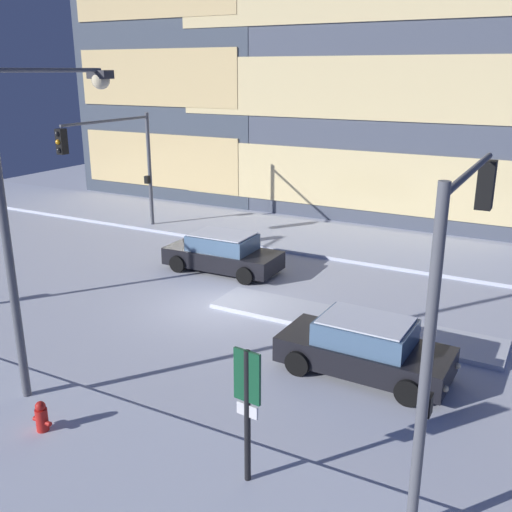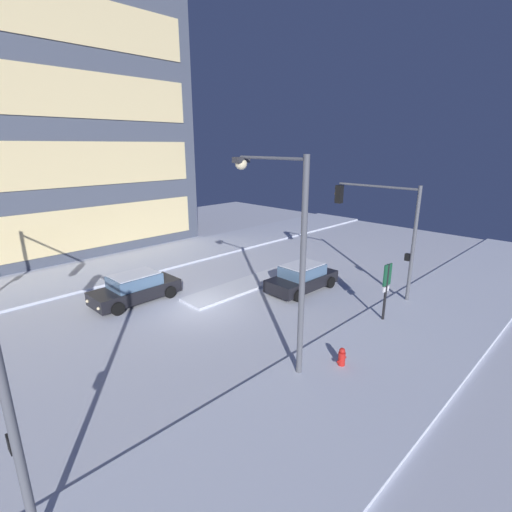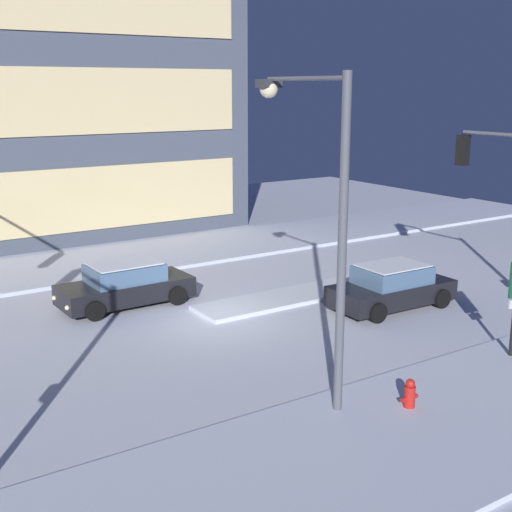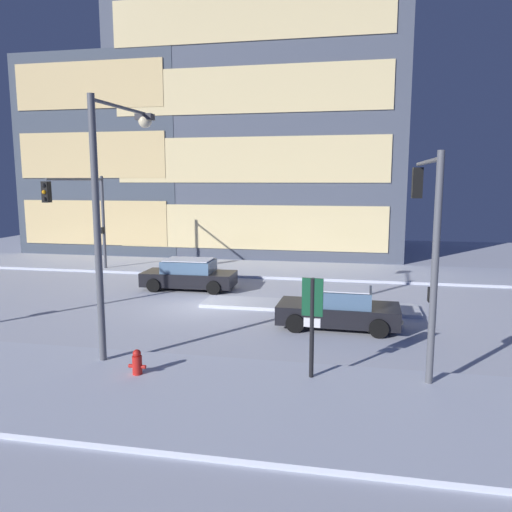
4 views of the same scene
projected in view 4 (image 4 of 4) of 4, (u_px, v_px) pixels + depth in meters
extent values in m
plane|color=silver|center=(205.00, 306.00, 21.23)|extent=(52.00, 52.00, 0.00)
cube|color=silver|center=(103.00, 388.00, 12.63)|extent=(52.00, 5.20, 0.14)
cube|color=silver|center=(249.00, 269.00, 29.81)|extent=(52.00, 5.20, 0.14)
cube|color=silver|center=(308.00, 306.00, 20.93)|extent=(9.00, 1.80, 0.14)
cube|color=#4C5466|center=(265.00, 11.00, 36.76)|extent=(20.13, 12.11, 35.28)
cube|color=#F9E09E|center=(248.00, 227.00, 33.16)|extent=(18.12, 0.10, 2.94)
cube|color=#F9E09E|center=(248.00, 160.00, 32.50)|extent=(18.12, 0.10, 2.94)
cube|color=#F9E09E|center=(248.00, 90.00, 31.84)|extent=(18.12, 0.10, 2.94)
cube|color=#F9E09E|center=(248.00, 16.00, 31.18)|extent=(18.12, 0.10, 2.94)
cube|color=#424C5B|center=(128.00, 159.00, 40.14)|extent=(12.04, 11.49, 14.03)
cube|color=#F2D18C|center=(94.00, 223.00, 35.23)|extent=(10.83, 0.10, 3.12)
cube|color=#F2D18C|center=(91.00, 155.00, 34.53)|extent=(10.83, 0.10, 3.12)
cube|color=#F2D18C|center=(88.00, 85.00, 33.83)|extent=(10.83, 0.10, 3.12)
cube|color=black|center=(338.00, 313.00, 18.03)|extent=(4.36, 1.95, 0.66)
cube|color=slate|center=(338.00, 297.00, 17.94)|extent=(2.37, 1.71, 0.60)
cube|color=white|center=(339.00, 288.00, 17.89)|extent=(2.20, 1.60, 0.04)
sphere|color=#F9E5B2|center=(400.00, 313.00, 18.17)|extent=(0.16, 0.16, 0.16)
sphere|color=#F9E5B2|center=(402.00, 323.00, 16.96)|extent=(0.16, 0.16, 0.16)
cylinder|color=black|center=(378.00, 314.00, 18.64)|extent=(0.67, 0.24, 0.66)
cylinder|color=black|center=(379.00, 328.00, 16.87)|extent=(0.67, 0.24, 0.66)
cylinder|color=black|center=(302.00, 310.00, 19.26)|extent=(0.67, 0.24, 0.66)
cylinder|color=black|center=(295.00, 323.00, 17.48)|extent=(0.67, 0.24, 0.66)
cube|color=black|center=(189.00, 279.00, 24.43)|extent=(4.50, 1.91, 0.66)
cube|color=slate|center=(189.00, 266.00, 24.34)|extent=(2.44, 1.69, 0.60)
cube|color=white|center=(189.00, 259.00, 24.29)|extent=(2.26, 1.58, 0.04)
sphere|color=#F9E5B2|center=(141.00, 280.00, 24.22)|extent=(0.16, 0.16, 0.16)
sphere|color=#F9E5B2|center=(150.00, 275.00, 25.43)|extent=(0.16, 0.16, 0.16)
cylinder|color=black|center=(154.00, 285.00, 23.82)|extent=(0.66, 0.23, 0.66)
cylinder|color=black|center=(167.00, 278.00, 25.61)|extent=(0.66, 0.23, 0.66)
cylinder|color=black|center=(213.00, 288.00, 23.31)|extent=(0.66, 0.23, 0.66)
cylinder|color=black|center=(223.00, 280.00, 25.09)|extent=(0.66, 0.23, 0.66)
cylinder|color=#565960|center=(104.00, 224.00, 29.25)|extent=(0.18, 0.18, 5.54)
cylinder|color=#565960|center=(76.00, 179.00, 26.27)|extent=(0.12, 5.37, 0.12)
cube|color=black|center=(46.00, 192.00, 23.75)|extent=(0.32, 0.36, 1.00)
sphere|color=black|center=(44.00, 185.00, 23.52)|extent=(0.20, 0.20, 0.20)
sphere|color=orange|center=(44.00, 192.00, 23.57)|extent=(0.20, 0.20, 0.20)
sphere|color=black|center=(44.00, 199.00, 23.62)|extent=(0.20, 0.20, 0.20)
cube|color=black|center=(102.00, 230.00, 29.10)|extent=(0.20, 0.24, 0.36)
cylinder|color=#565960|center=(435.00, 273.00, 12.39)|extent=(0.18, 0.18, 6.00)
cylinder|color=#565960|center=(428.00, 162.00, 14.13)|extent=(0.12, 4.46, 0.12)
cube|color=black|center=(417.00, 183.00, 16.38)|extent=(0.32, 0.36, 1.00)
sphere|color=black|center=(417.00, 173.00, 16.52)|extent=(0.20, 0.20, 0.20)
sphere|color=orange|center=(417.00, 183.00, 16.57)|extent=(0.20, 0.20, 0.20)
sphere|color=black|center=(416.00, 193.00, 16.62)|extent=(0.20, 0.20, 0.20)
cube|color=black|center=(432.00, 295.00, 12.69)|extent=(0.20, 0.24, 0.36)
cylinder|color=#565960|center=(97.00, 234.00, 13.91)|extent=(0.20, 0.20, 7.59)
cylinder|color=#565960|center=(120.00, 107.00, 14.85)|extent=(0.29, 3.10, 0.10)
cube|color=#333338|center=(145.00, 117.00, 16.35)|extent=(0.56, 0.36, 0.20)
sphere|color=#F9E5B2|center=(145.00, 121.00, 16.37)|extent=(0.44, 0.44, 0.44)
cylinder|color=red|center=(137.00, 368.00, 13.36)|extent=(0.26, 0.26, 0.65)
sphere|color=red|center=(137.00, 353.00, 13.30)|extent=(0.22, 0.22, 0.22)
cylinder|color=red|center=(131.00, 366.00, 13.39)|extent=(0.12, 0.10, 0.10)
cylinder|color=red|center=(144.00, 367.00, 13.32)|extent=(0.12, 0.10, 0.10)
cylinder|color=black|center=(312.00, 331.00, 13.01)|extent=(0.12, 0.12, 2.80)
cube|color=#144C2D|center=(313.00, 297.00, 12.87)|extent=(0.55, 0.12, 1.00)
cube|color=white|center=(312.00, 323.00, 12.97)|extent=(0.44, 0.10, 0.24)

